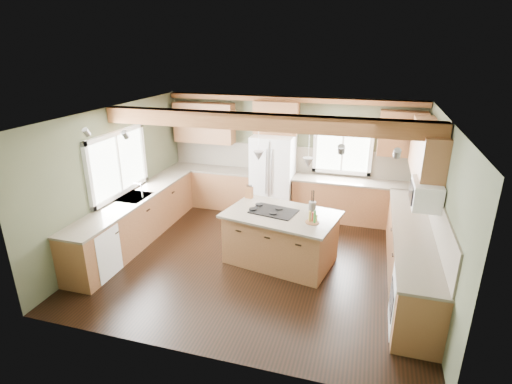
% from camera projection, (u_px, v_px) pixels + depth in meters
% --- Properties ---
extents(floor, '(5.60, 5.60, 0.00)m').
position_uv_depth(floor, '(260.00, 259.00, 7.19)').
color(floor, black).
rests_on(floor, ground).
extents(ceiling, '(5.60, 5.60, 0.00)m').
position_uv_depth(ceiling, '(260.00, 114.00, 6.29)').
color(ceiling, silver).
rests_on(ceiling, wall_back).
extents(wall_back, '(5.60, 0.00, 5.60)m').
position_uv_depth(wall_back, '(290.00, 155.00, 8.99)').
color(wall_back, '#484E37').
rests_on(wall_back, ground).
extents(wall_left, '(0.00, 5.00, 5.00)m').
position_uv_depth(wall_left, '(117.00, 177.00, 7.47)').
color(wall_left, '#484E37').
rests_on(wall_left, ground).
extents(wall_right, '(0.00, 5.00, 5.00)m').
position_uv_depth(wall_right, '(439.00, 210.00, 6.00)').
color(wall_right, '#484E37').
rests_on(wall_right, ground).
extents(ceiling_beam, '(5.55, 0.26, 0.26)m').
position_uv_depth(ceiling_beam, '(261.00, 122.00, 6.38)').
color(ceiling_beam, brown).
rests_on(ceiling_beam, ceiling).
extents(soffit_trim, '(5.55, 0.20, 0.10)m').
position_uv_depth(soffit_trim, '(291.00, 99.00, 8.47)').
color(soffit_trim, brown).
rests_on(soffit_trim, ceiling).
extents(backsplash_back, '(5.58, 0.03, 0.58)m').
position_uv_depth(backsplash_back, '(290.00, 159.00, 9.01)').
color(backsplash_back, brown).
rests_on(backsplash_back, wall_back).
extents(backsplash_right, '(0.03, 3.70, 0.58)m').
position_uv_depth(backsplash_right, '(437.00, 214.00, 6.08)').
color(backsplash_right, brown).
rests_on(backsplash_right, wall_right).
extents(base_cab_back_left, '(2.02, 0.60, 0.88)m').
position_uv_depth(base_cab_back_left, '(213.00, 187.00, 9.49)').
color(base_cab_back_left, brown).
rests_on(base_cab_back_left, floor).
extents(counter_back_left, '(2.06, 0.64, 0.04)m').
position_uv_depth(counter_back_left, '(212.00, 169.00, 9.33)').
color(counter_back_left, brown).
rests_on(counter_back_left, base_cab_back_left).
extents(base_cab_back_right, '(2.62, 0.60, 0.88)m').
position_uv_depth(base_cab_back_right, '(354.00, 202.00, 8.62)').
color(base_cab_back_right, brown).
rests_on(base_cab_back_right, floor).
extents(counter_back_right, '(2.66, 0.64, 0.04)m').
position_uv_depth(counter_back_right, '(356.00, 182.00, 8.46)').
color(counter_back_right, brown).
rests_on(counter_back_right, base_cab_back_right).
extents(base_cab_left, '(0.60, 3.70, 0.88)m').
position_uv_depth(base_cab_left, '(137.00, 220.00, 7.74)').
color(base_cab_left, brown).
rests_on(base_cab_left, floor).
extents(counter_left, '(0.64, 3.74, 0.04)m').
position_uv_depth(counter_left, '(134.00, 198.00, 7.58)').
color(counter_left, brown).
rests_on(counter_left, base_cab_left).
extents(base_cab_right, '(0.60, 3.70, 0.88)m').
position_uv_depth(base_cab_right, '(410.00, 256.00, 6.42)').
color(base_cab_right, brown).
rests_on(base_cab_right, floor).
extents(counter_right, '(0.64, 3.74, 0.04)m').
position_uv_depth(counter_right, '(414.00, 230.00, 6.26)').
color(counter_right, brown).
rests_on(counter_right, base_cab_right).
extents(upper_cab_back_left, '(1.40, 0.35, 0.90)m').
position_uv_depth(upper_cab_back_left, '(204.00, 123.00, 9.13)').
color(upper_cab_back_left, brown).
rests_on(upper_cab_back_left, wall_back).
extents(upper_cab_over_fridge, '(0.96, 0.35, 0.70)m').
position_uv_depth(upper_cab_over_fridge, '(276.00, 118.00, 8.61)').
color(upper_cab_over_fridge, brown).
rests_on(upper_cab_over_fridge, wall_back).
extents(upper_cab_right, '(0.35, 2.20, 0.90)m').
position_uv_depth(upper_cab_right, '(427.00, 152.00, 6.63)').
color(upper_cab_right, brown).
rests_on(upper_cab_right, wall_right).
extents(upper_cab_back_corner, '(0.90, 0.35, 0.90)m').
position_uv_depth(upper_cab_back_corner, '(402.00, 134.00, 8.00)').
color(upper_cab_back_corner, brown).
rests_on(upper_cab_back_corner, wall_back).
extents(window_left, '(0.04, 1.60, 1.05)m').
position_uv_depth(window_left, '(117.00, 164.00, 7.43)').
color(window_left, white).
rests_on(window_left, wall_left).
extents(window_back, '(1.10, 0.04, 1.00)m').
position_uv_depth(window_back, '(343.00, 148.00, 8.58)').
color(window_back, white).
rests_on(window_back, wall_back).
extents(sink, '(0.50, 0.65, 0.03)m').
position_uv_depth(sink, '(134.00, 197.00, 7.58)').
color(sink, '#262628').
rests_on(sink, counter_left).
extents(faucet, '(0.02, 0.02, 0.28)m').
position_uv_depth(faucet, '(142.00, 191.00, 7.48)').
color(faucet, '#B2B2B7').
rests_on(faucet, sink).
extents(dishwasher, '(0.60, 0.60, 0.84)m').
position_uv_depth(dishwasher, '(94.00, 252.00, 6.57)').
color(dishwasher, white).
rests_on(dishwasher, floor).
extents(oven, '(0.60, 0.72, 0.84)m').
position_uv_depth(oven, '(416.00, 303.00, 5.26)').
color(oven, white).
rests_on(oven, floor).
extents(microwave, '(0.40, 0.70, 0.38)m').
position_uv_depth(microwave, '(426.00, 194.00, 5.93)').
color(microwave, white).
rests_on(microwave, wall_right).
extents(pendant_left, '(0.18, 0.18, 0.16)m').
position_uv_depth(pendant_left, '(259.00, 156.00, 6.68)').
color(pendant_left, '#B2B2B7').
rests_on(pendant_left, ceiling).
extents(pendant_right, '(0.18, 0.18, 0.16)m').
position_uv_depth(pendant_right, '(308.00, 163.00, 6.30)').
color(pendant_right, '#B2B2B7').
rests_on(pendant_right, ceiling).
extents(refrigerator, '(0.90, 0.74, 1.80)m').
position_uv_depth(refrigerator, '(273.00, 175.00, 8.86)').
color(refrigerator, white).
rests_on(refrigerator, floor).
extents(island, '(1.94, 1.40, 0.88)m').
position_uv_depth(island, '(281.00, 239.00, 6.99)').
color(island, brown).
rests_on(island, floor).
extents(island_top, '(2.08, 1.54, 0.04)m').
position_uv_depth(island_top, '(281.00, 214.00, 6.83)').
color(island_top, brown).
rests_on(island_top, island).
extents(cooktop, '(0.85, 0.65, 0.02)m').
position_uv_depth(cooktop, '(274.00, 211.00, 6.88)').
color(cooktop, black).
rests_on(cooktop, island_top).
extents(knife_block, '(0.14, 0.12, 0.22)m').
position_uv_depth(knife_block, '(249.00, 192.00, 7.48)').
color(knife_block, brown).
rests_on(knife_block, island_top).
extents(utensil_crock, '(0.14, 0.14, 0.17)m').
position_uv_depth(utensil_crock, '(312.00, 207.00, 6.88)').
color(utensil_crock, '#483F3A').
rests_on(utensil_crock, island_top).
extents(bottle_tray, '(0.24, 0.24, 0.21)m').
position_uv_depth(bottle_tray, '(313.00, 217.00, 6.43)').
color(bottle_tray, brown).
rests_on(bottle_tray, island_top).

